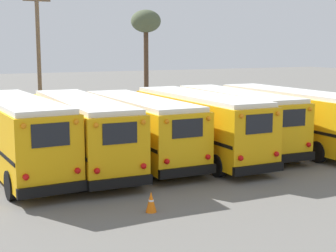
{
  "coord_description": "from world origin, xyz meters",
  "views": [
    {
      "loc": [
        -10.72,
        -22.61,
        5.44
      ],
      "look_at": [
        0.0,
        -0.72,
        1.6
      ],
      "focal_mm": 55.0,
      "sensor_mm": 36.0,
      "label": 1
    }
  ],
  "objects_px": {
    "school_bus_0": "(19,134)",
    "bare_tree_0": "(146,25)",
    "school_bus_4": "(236,118)",
    "school_bus_2": "(140,127)",
    "school_bus_5": "(288,116)",
    "school_bus_1": "(82,130)",
    "school_bus_3": "(198,123)",
    "traffic_cone": "(151,202)",
    "utility_pole": "(39,53)"
  },
  "relations": [
    {
      "from": "traffic_cone",
      "to": "school_bus_1",
      "type": "bearing_deg",
      "value": 91.36
    },
    {
      "from": "school_bus_2",
      "to": "school_bus_1",
      "type": "bearing_deg",
      "value": -178.0
    },
    {
      "from": "school_bus_1",
      "to": "bare_tree_0",
      "type": "height_order",
      "value": "bare_tree_0"
    },
    {
      "from": "school_bus_1",
      "to": "school_bus_2",
      "type": "xyz_separation_m",
      "value": [
        2.81,
        0.1,
        -0.06
      ]
    },
    {
      "from": "school_bus_4",
      "to": "school_bus_3",
      "type": "bearing_deg",
      "value": -160.71
    },
    {
      "from": "school_bus_5",
      "to": "utility_pole",
      "type": "relative_size",
      "value": 1.05
    },
    {
      "from": "school_bus_3",
      "to": "traffic_cone",
      "type": "xyz_separation_m",
      "value": [
        -5.46,
        -6.54,
        -1.35
      ]
    },
    {
      "from": "school_bus_4",
      "to": "school_bus_5",
      "type": "xyz_separation_m",
      "value": [
        2.81,
        -0.78,
        0.02
      ]
    },
    {
      "from": "school_bus_2",
      "to": "traffic_cone",
      "type": "height_order",
      "value": "school_bus_2"
    },
    {
      "from": "utility_pole",
      "to": "school_bus_2",
      "type": "bearing_deg",
      "value": -81.65
    },
    {
      "from": "school_bus_0",
      "to": "bare_tree_0",
      "type": "height_order",
      "value": "bare_tree_0"
    },
    {
      "from": "school_bus_1",
      "to": "utility_pole",
      "type": "distance_m",
      "value": 13.26
    },
    {
      "from": "school_bus_3",
      "to": "traffic_cone",
      "type": "relative_size",
      "value": 14.22
    },
    {
      "from": "school_bus_1",
      "to": "bare_tree_0",
      "type": "distance_m",
      "value": 24.81
    },
    {
      "from": "traffic_cone",
      "to": "school_bus_2",
      "type": "bearing_deg",
      "value": 69.79
    },
    {
      "from": "school_bus_3",
      "to": "school_bus_5",
      "type": "relative_size",
      "value": 1.0
    },
    {
      "from": "school_bus_1",
      "to": "school_bus_5",
      "type": "height_order",
      "value": "school_bus_1"
    },
    {
      "from": "school_bus_2",
      "to": "utility_pole",
      "type": "distance_m",
      "value": 13.28
    },
    {
      "from": "school_bus_5",
      "to": "traffic_cone",
      "type": "height_order",
      "value": "school_bus_5"
    },
    {
      "from": "school_bus_2",
      "to": "school_bus_5",
      "type": "distance_m",
      "value": 8.45
    },
    {
      "from": "school_bus_4",
      "to": "school_bus_5",
      "type": "bearing_deg",
      "value": -15.55
    },
    {
      "from": "school_bus_1",
      "to": "utility_pole",
      "type": "xyz_separation_m",
      "value": [
        0.95,
        12.83,
        3.22
      ]
    },
    {
      "from": "school_bus_4",
      "to": "school_bus_5",
      "type": "height_order",
      "value": "school_bus_5"
    },
    {
      "from": "school_bus_2",
      "to": "utility_pole",
      "type": "relative_size",
      "value": 1.02
    },
    {
      "from": "bare_tree_0",
      "to": "school_bus_0",
      "type": "bearing_deg",
      "value": -125.58
    },
    {
      "from": "school_bus_4",
      "to": "school_bus_2",
      "type": "bearing_deg",
      "value": -176.52
    },
    {
      "from": "utility_pole",
      "to": "school_bus_5",
      "type": "bearing_deg",
      "value": -51.95
    },
    {
      "from": "school_bus_3",
      "to": "school_bus_4",
      "type": "relative_size",
      "value": 1.0
    },
    {
      "from": "school_bus_1",
      "to": "school_bus_5",
      "type": "xyz_separation_m",
      "value": [
        11.25,
        -0.34,
        -0.01
      ]
    },
    {
      "from": "school_bus_1",
      "to": "school_bus_3",
      "type": "distance_m",
      "value": 5.65
    },
    {
      "from": "school_bus_5",
      "to": "bare_tree_0",
      "type": "height_order",
      "value": "bare_tree_0"
    },
    {
      "from": "school_bus_0",
      "to": "school_bus_5",
      "type": "distance_m",
      "value": 14.07
    },
    {
      "from": "school_bus_3",
      "to": "bare_tree_0",
      "type": "relative_size",
      "value": 1.17
    },
    {
      "from": "school_bus_4",
      "to": "traffic_cone",
      "type": "xyz_separation_m",
      "value": [
        -8.27,
        -7.53,
        -1.32
      ]
    },
    {
      "from": "utility_pole",
      "to": "bare_tree_0",
      "type": "relative_size",
      "value": 1.11
    },
    {
      "from": "school_bus_4",
      "to": "school_bus_1",
      "type": "bearing_deg",
      "value": -177.01
    },
    {
      "from": "school_bus_2",
      "to": "school_bus_5",
      "type": "height_order",
      "value": "school_bus_5"
    },
    {
      "from": "school_bus_0",
      "to": "bare_tree_0",
      "type": "xyz_separation_m",
      "value": [
        15.08,
        21.08,
        5.46
      ]
    },
    {
      "from": "school_bus_2",
      "to": "school_bus_3",
      "type": "xyz_separation_m",
      "value": [
        2.81,
        -0.64,
        0.06
      ]
    },
    {
      "from": "school_bus_5",
      "to": "bare_tree_0",
      "type": "xyz_separation_m",
      "value": [
        1.01,
        21.19,
        5.54
      ]
    },
    {
      "from": "school_bus_5",
      "to": "school_bus_4",
      "type": "bearing_deg",
      "value": 164.45
    },
    {
      "from": "utility_pole",
      "to": "traffic_cone",
      "type": "xyz_separation_m",
      "value": [
        -0.78,
        -19.92,
        -4.57
      ]
    },
    {
      "from": "bare_tree_0",
      "to": "traffic_cone",
      "type": "height_order",
      "value": "bare_tree_0"
    },
    {
      "from": "school_bus_2",
      "to": "school_bus_4",
      "type": "distance_m",
      "value": 5.64
    },
    {
      "from": "school_bus_0",
      "to": "school_bus_2",
      "type": "distance_m",
      "value": 5.64
    },
    {
      "from": "school_bus_3",
      "to": "bare_tree_0",
      "type": "height_order",
      "value": "bare_tree_0"
    },
    {
      "from": "school_bus_2",
      "to": "school_bus_3",
      "type": "height_order",
      "value": "school_bus_3"
    },
    {
      "from": "school_bus_2",
      "to": "utility_pole",
      "type": "bearing_deg",
      "value": 98.35
    },
    {
      "from": "bare_tree_0",
      "to": "traffic_cone",
      "type": "bearing_deg",
      "value": -113.42
    },
    {
      "from": "school_bus_2",
      "to": "school_bus_5",
      "type": "relative_size",
      "value": 0.97
    }
  ]
}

